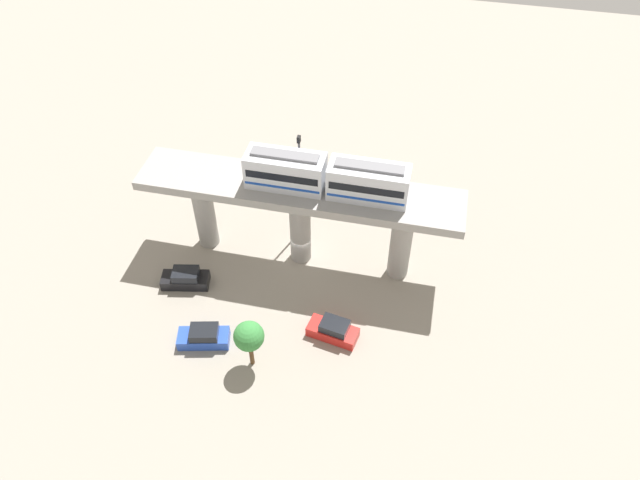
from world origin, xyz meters
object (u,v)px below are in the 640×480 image
train (327,176)px  tree_near_viaduct (249,337)px  signal_post (300,182)px  parked_car_black (186,279)px  parked_car_red (333,330)px  parked_car_blue (204,337)px

train → tree_near_viaduct: size_ratio=2.78×
train → signal_post: 6.15m
tree_near_viaduct → signal_post: bearing=179.0°
signal_post → tree_near_viaduct: bearing=-1.0°
parked_car_black → tree_near_viaduct: bearing=39.5°
parked_car_black → parked_car_red: bearing=67.7°
tree_near_viaduct → parked_car_blue: bearing=-103.7°
train → signal_post: bearing=-137.1°
parked_car_blue → signal_post: bearing=148.8°
signal_post → parked_car_blue: bearing=-18.0°
parked_car_black → signal_post: 13.52m
parked_car_blue → signal_post: signal_post is taller
parked_car_red → tree_near_viaduct: bearing=-45.5°
tree_near_viaduct → signal_post: (-15.67, 0.28, 2.56)m
parked_car_red → parked_car_blue: size_ratio=0.99×
train → parked_car_red: (8.27, 2.39, -9.47)m
parked_car_blue → tree_near_viaduct: 5.42m
tree_near_viaduct → signal_post: signal_post is taller
parked_car_red → parked_car_black: (-2.71, -14.09, 0.00)m
parked_car_blue → signal_post: size_ratio=0.40×
parked_car_blue → parked_car_black: size_ratio=1.01×
tree_near_viaduct → train: bearing=164.3°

